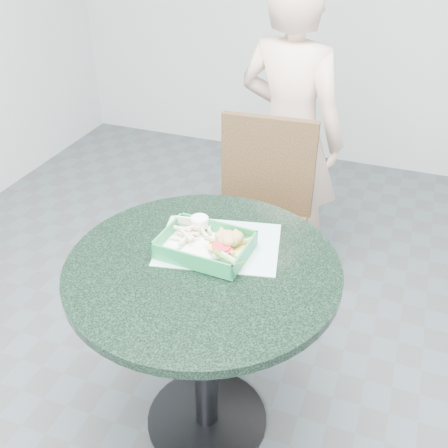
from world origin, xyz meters
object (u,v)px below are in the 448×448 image
(diner_person, at_px, (290,135))
(food_basket, at_px, (205,253))
(dining_chair, at_px, (260,208))
(cafe_table, at_px, (204,309))
(crab_sandwich, at_px, (228,246))
(sauce_ramekin, at_px, (198,227))

(diner_person, xyz_separation_m, food_basket, (-0.01, -1.04, 0.01))
(dining_chair, bearing_deg, diner_person, 80.44)
(cafe_table, distance_m, crab_sandwich, 0.24)
(sauce_ramekin, bearing_deg, food_basket, -54.59)
(diner_person, bearing_deg, cafe_table, 105.22)
(dining_chair, xyz_separation_m, sauce_ramekin, (-0.04, -0.61, 0.27))
(dining_chair, xyz_separation_m, diner_person, (0.04, 0.34, 0.22))
(cafe_table, bearing_deg, dining_chair, 92.92)
(diner_person, xyz_separation_m, crab_sandwich, (0.06, -1.02, 0.04))
(dining_chair, distance_m, crab_sandwich, 0.74)
(cafe_table, relative_size, dining_chair, 0.94)
(sauce_ramekin, bearing_deg, crab_sandwich, -26.97)
(crab_sandwich, height_order, sauce_ramekin, crab_sandwich)
(cafe_table, height_order, sauce_ramekin, sauce_ramekin)
(dining_chair, relative_size, crab_sandwich, 7.32)
(dining_chair, bearing_deg, crab_sandwich, -85.60)
(cafe_table, distance_m, diner_person, 1.11)
(cafe_table, relative_size, crab_sandwich, 6.84)
(crab_sandwich, bearing_deg, diner_person, 93.35)
(cafe_table, relative_size, sauce_ramekin, 14.34)
(dining_chair, xyz_separation_m, food_basket, (0.02, -0.70, 0.23))
(diner_person, distance_m, crab_sandwich, 1.03)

